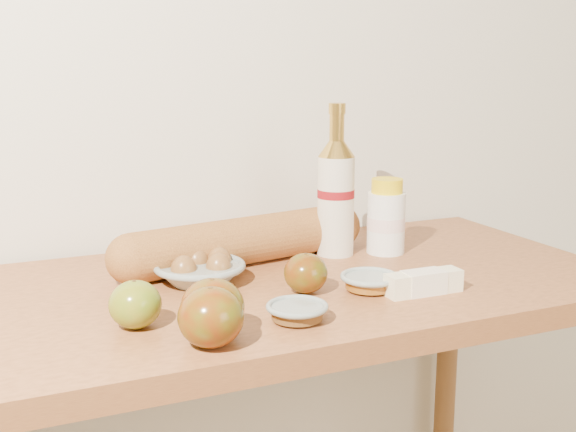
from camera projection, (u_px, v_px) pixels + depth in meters
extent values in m
cube|color=beige|center=(217.00, 48.00, 1.47)|extent=(3.50, 0.02, 2.60)
cube|color=#B16939|center=(281.00, 291.00, 1.26)|extent=(1.20, 0.60, 0.04)
cylinder|color=brown|center=(445.00, 406.00, 1.80)|extent=(0.05, 0.05, 0.86)
cylinder|color=beige|center=(336.00, 206.00, 1.40)|extent=(0.09, 0.09, 0.19)
cylinder|color=maroon|center=(336.00, 193.00, 1.40)|extent=(0.10, 0.10, 0.02)
cone|color=gold|center=(337.00, 149.00, 1.38)|extent=(0.09, 0.09, 0.03)
cylinder|color=gold|center=(337.00, 127.00, 1.37)|extent=(0.04, 0.04, 0.05)
cylinder|color=gold|center=(337.00, 108.00, 1.36)|extent=(0.04, 0.04, 0.02)
cylinder|color=white|center=(386.00, 223.00, 1.42)|extent=(0.09, 0.09, 0.12)
cylinder|color=#F9D6D1|center=(386.00, 223.00, 1.42)|extent=(0.09, 0.09, 0.03)
cylinder|color=yellow|center=(387.00, 186.00, 1.41)|extent=(0.08, 0.08, 0.03)
torus|color=gray|center=(200.00, 266.00, 1.23)|extent=(0.18, 0.18, 0.01)
ellipsoid|color=brown|center=(184.00, 271.00, 1.21)|extent=(0.05, 0.05, 0.06)
ellipsoid|color=brown|center=(219.00, 269.00, 1.23)|extent=(0.05, 0.05, 0.06)
ellipsoid|color=brown|center=(197.00, 263.00, 1.26)|extent=(0.05, 0.05, 0.06)
ellipsoid|color=brown|center=(175.00, 265.00, 1.25)|extent=(0.05, 0.05, 0.06)
ellipsoid|color=brown|center=(219.00, 262.00, 1.27)|extent=(0.05, 0.05, 0.06)
cylinder|color=#AD6F35|center=(244.00, 241.00, 1.35)|extent=(0.45, 0.17, 0.09)
sphere|color=#AD6F35|center=(131.00, 259.00, 1.23)|extent=(0.10, 0.10, 0.09)
sphere|color=#AD6F35|center=(338.00, 226.00, 1.47)|extent=(0.10, 0.10, 0.09)
ellipsoid|color=olive|center=(135.00, 304.00, 1.03)|extent=(0.08, 0.08, 0.07)
cylinder|color=#452B17|center=(134.00, 285.00, 1.02)|extent=(0.01, 0.01, 0.01)
ellipsoid|color=maroon|center=(213.00, 308.00, 1.00)|extent=(0.12, 0.12, 0.08)
cylinder|color=#493218|center=(212.00, 284.00, 0.99)|extent=(0.01, 0.01, 0.01)
ellipsoid|color=maroon|center=(306.00, 273.00, 1.18)|extent=(0.09, 0.09, 0.07)
cylinder|color=#453017|center=(306.00, 257.00, 1.18)|extent=(0.01, 0.01, 0.01)
torus|color=gray|center=(297.00, 306.00, 1.06)|extent=(0.09, 0.09, 0.01)
cylinder|color=brown|center=(297.00, 313.00, 1.06)|extent=(0.08, 0.08, 0.02)
torus|color=#919E98|center=(370.00, 277.00, 1.20)|extent=(0.12, 0.12, 0.01)
cylinder|color=brown|center=(369.00, 283.00, 1.20)|extent=(0.10, 0.10, 0.02)
cube|color=#FAEFC1|center=(424.00, 283.00, 1.18)|extent=(0.13, 0.04, 0.04)
cube|color=white|center=(424.00, 283.00, 1.18)|extent=(0.07, 0.04, 0.04)
ellipsoid|color=maroon|center=(211.00, 317.00, 0.96)|extent=(0.12, 0.12, 0.08)
cylinder|color=#493218|center=(210.00, 292.00, 0.95)|extent=(0.01, 0.01, 0.01)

